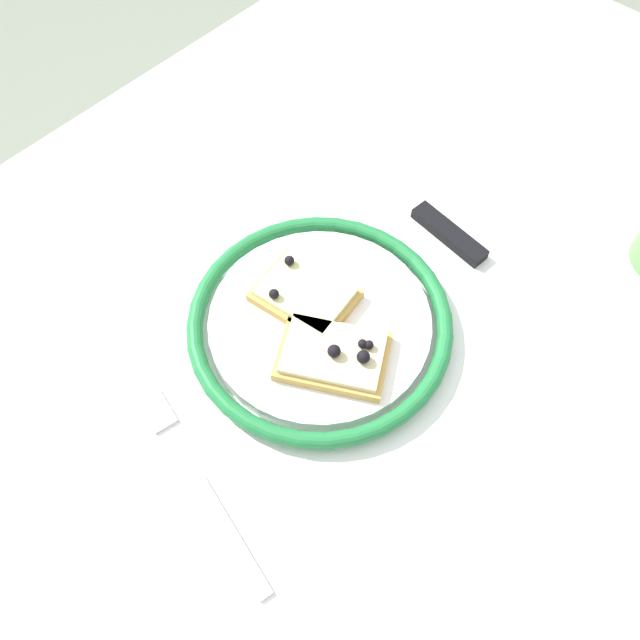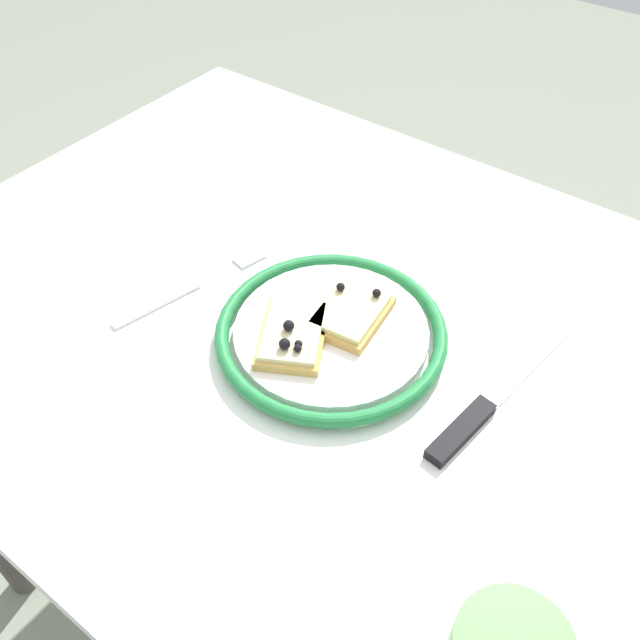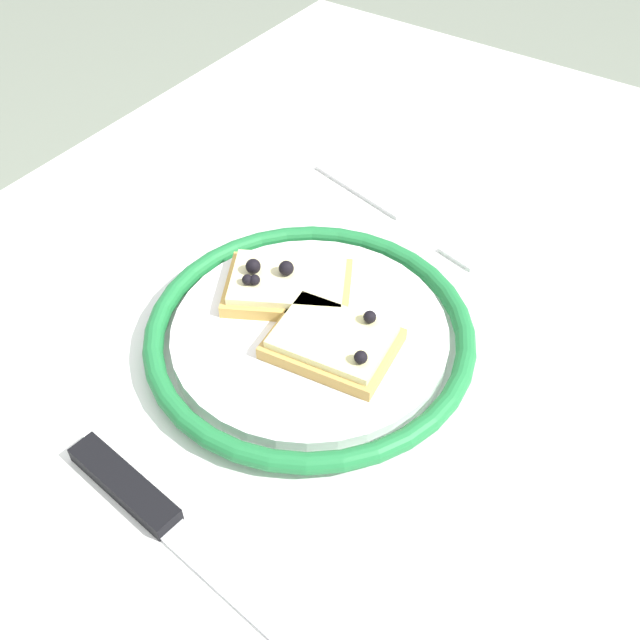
# 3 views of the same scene
# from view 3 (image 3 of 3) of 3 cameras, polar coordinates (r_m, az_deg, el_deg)

# --- Properties ---
(dining_table) EXTENTS (1.19, 0.77, 0.72)m
(dining_table) POSITION_cam_3_polar(r_m,az_deg,el_deg) (0.60, -1.83, -11.96)
(dining_table) COLOR white
(dining_table) RESTS_ON ground_plane
(plate) EXTENTS (0.25, 0.25, 0.02)m
(plate) POSITION_cam_3_polar(r_m,az_deg,el_deg) (0.56, -0.78, -1.10)
(plate) COLOR white
(plate) RESTS_ON dining_table
(pizza_slice_near) EXTENTS (0.08, 0.10, 0.03)m
(pizza_slice_near) POSITION_cam_3_polar(r_m,az_deg,el_deg) (0.54, 1.19, -1.72)
(pizza_slice_near) COLOR tan
(pizza_slice_near) RESTS_ON plate
(pizza_slice_far) EXTENTS (0.10, 0.12, 0.03)m
(pizza_slice_far) POSITION_cam_3_polar(r_m,az_deg,el_deg) (0.58, -2.53, 2.72)
(pizza_slice_far) COLOR tan
(pizza_slice_far) RESTS_ON plate
(knife) EXTENTS (0.05, 0.24, 0.01)m
(knife) POSITION_cam_3_polar(r_m,az_deg,el_deg) (0.49, -12.23, -14.33)
(knife) COLOR silver
(knife) RESTS_ON dining_table
(fork) EXTENTS (0.06, 0.20, 0.00)m
(fork) POSITION_cam_3_polar(r_m,az_deg,el_deg) (0.69, 5.76, 8.14)
(fork) COLOR silver
(fork) RESTS_ON dining_table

